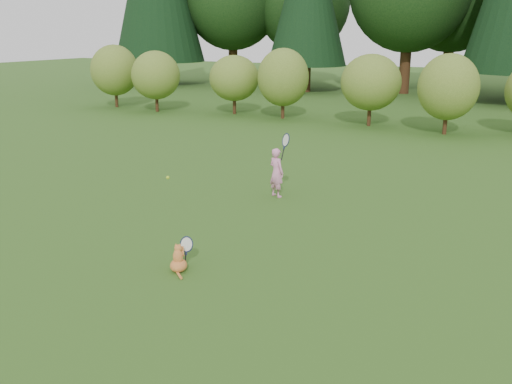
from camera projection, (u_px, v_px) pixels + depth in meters
The scene contains 5 objects.
ground at pixel (224, 242), 9.64m from camera, with size 100.00×100.00×0.00m, color #2F5618.
shrub_row at pixel (404, 90), 20.42m from camera, with size 28.00×3.00×2.80m, color #526E22, non-canonical shape.
child at pixel (277, 171), 12.13m from camera, with size 0.64×0.47×1.58m.
cat at pixel (179, 257), 8.43m from camera, with size 0.43×0.63×0.58m.
tennis_ball at pixel (168, 178), 10.42m from camera, with size 0.06×0.06×0.06m.
Camera 1 is at (4.56, -7.83, 3.45)m, focal length 40.00 mm.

